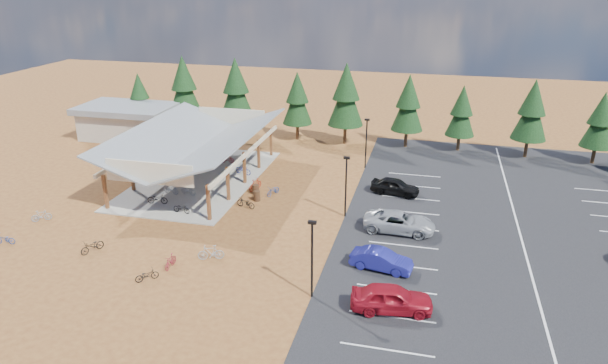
# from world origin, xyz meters

# --- Properties ---
(ground) EXTENTS (140.00, 140.00, 0.00)m
(ground) POSITION_xyz_m (0.00, 0.00, 0.00)
(ground) COLOR brown
(ground) RESTS_ON ground
(asphalt_lot) EXTENTS (27.00, 44.00, 0.04)m
(asphalt_lot) POSITION_xyz_m (18.50, 3.00, 0.02)
(asphalt_lot) COLOR black
(asphalt_lot) RESTS_ON ground
(concrete_pad) EXTENTS (10.60, 18.60, 0.10)m
(concrete_pad) POSITION_xyz_m (-10.00, 7.00, 0.05)
(concrete_pad) COLOR gray
(concrete_pad) RESTS_ON ground
(bike_pavilion) EXTENTS (11.65, 19.40, 4.97)m
(bike_pavilion) POSITION_xyz_m (-10.00, 7.00, 3.82)
(bike_pavilion) COLOR #5A3419
(bike_pavilion) RESTS_ON concrete_pad
(outbuilding) EXTENTS (11.00, 7.00, 3.90)m
(outbuilding) POSITION_xyz_m (-24.00, 18.00, 2.03)
(outbuilding) COLOR #ADA593
(outbuilding) RESTS_ON ground
(lamp_post_0) EXTENTS (0.50, 0.25, 5.14)m
(lamp_post_0) POSITION_xyz_m (5.00, -10.00, 2.98)
(lamp_post_0) COLOR black
(lamp_post_0) RESTS_ON ground
(lamp_post_1) EXTENTS (0.50, 0.25, 5.14)m
(lamp_post_1) POSITION_xyz_m (5.00, 2.00, 2.98)
(lamp_post_1) COLOR black
(lamp_post_1) RESTS_ON ground
(lamp_post_2) EXTENTS (0.50, 0.25, 5.14)m
(lamp_post_2) POSITION_xyz_m (5.00, 14.00, 2.98)
(lamp_post_2) COLOR black
(lamp_post_2) RESTS_ON ground
(trash_bin_0) EXTENTS (0.60, 0.60, 0.90)m
(trash_bin_0) POSITION_xyz_m (-3.00, 3.36, 0.45)
(trash_bin_0) COLOR #3D2515
(trash_bin_0) RESTS_ON ground
(trash_bin_1) EXTENTS (0.60, 0.60, 0.90)m
(trash_bin_1) POSITION_xyz_m (-3.58, 4.75, 0.45)
(trash_bin_1) COLOR #3D2515
(trash_bin_1) RESTS_ON ground
(pine_0) EXTENTS (3.04, 3.04, 7.08)m
(pine_0) POSITION_xyz_m (-24.25, 21.65, 4.32)
(pine_0) COLOR #382314
(pine_0) RESTS_ON ground
(pine_1) EXTENTS (4.00, 4.00, 9.32)m
(pine_1) POSITION_xyz_m (-18.48, 22.29, 5.70)
(pine_1) COLOR #382314
(pine_1) RESTS_ON ground
(pine_2) EXTENTS (4.01, 4.01, 9.34)m
(pine_2) POSITION_xyz_m (-11.73, 22.16, 5.71)
(pine_2) COLOR #382314
(pine_2) RESTS_ON ground
(pine_3) EXTENTS (3.44, 3.44, 8.01)m
(pine_3) POSITION_xyz_m (-4.20, 22.11, 4.89)
(pine_3) COLOR #382314
(pine_3) RESTS_ON ground
(pine_4) EXTENTS (4.01, 4.01, 9.34)m
(pine_4) POSITION_xyz_m (1.57, 21.65, 5.71)
(pine_4) COLOR #382314
(pine_4) RESTS_ON ground
(pine_5) EXTENTS (3.55, 3.55, 8.27)m
(pine_5) POSITION_xyz_m (8.48, 22.11, 5.05)
(pine_5) COLOR #382314
(pine_5) RESTS_ON ground
(pine_6) EXTENTS (3.14, 3.14, 7.33)m
(pine_6) POSITION_xyz_m (14.23, 22.15, 4.47)
(pine_6) COLOR #382314
(pine_6) RESTS_ON ground
(pine_7) EXTENTS (3.62, 3.62, 8.44)m
(pine_7) POSITION_xyz_m (21.22, 21.47, 5.15)
(pine_7) COLOR #382314
(pine_7) RESTS_ON ground
(pine_8) EXTENTS (3.23, 3.23, 7.53)m
(pine_8) POSITION_xyz_m (27.75, 21.03, 4.59)
(pine_8) COLOR #382314
(pine_8) RESTS_ON ground
(bike_0) EXTENTS (1.84, 0.87, 0.93)m
(bike_0) POSITION_xyz_m (-10.98, 0.50, 0.57)
(bike_0) COLOR black
(bike_0) RESTS_ON concrete_pad
(bike_1) EXTENTS (1.78, 0.89, 1.03)m
(bike_1) POSITION_xyz_m (-10.90, 2.80, 0.62)
(bike_1) COLOR gray
(bike_1) RESTS_ON concrete_pad
(bike_2) EXTENTS (1.93, 0.82, 0.99)m
(bike_2) POSITION_xyz_m (-11.24, 9.86, 0.59)
(bike_2) COLOR navy
(bike_2) RESTS_ON concrete_pad
(bike_3) EXTENTS (1.56, 0.72, 0.90)m
(bike_3) POSITION_xyz_m (-12.03, 14.71, 0.55)
(bike_3) COLOR maroon
(bike_3) RESTS_ON concrete_pad
(bike_4) EXTENTS (1.61, 0.77, 0.81)m
(bike_4) POSITION_xyz_m (-8.15, -0.73, 0.51)
(bike_4) COLOR black
(bike_4) RESTS_ON concrete_pad
(bike_5) EXTENTS (1.62, 0.73, 0.94)m
(bike_5) POSITION_xyz_m (-9.29, 2.99, 0.57)
(bike_5) COLOR gray
(bike_5) RESTS_ON concrete_pad
(bike_6) EXTENTS (1.92, 1.18, 0.95)m
(bike_6) POSITION_xyz_m (-6.33, 9.09, 0.58)
(bike_6) COLOR navy
(bike_6) RESTS_ON concrete_pad
(bike_7) EXTENTS (1.50, 0.53, 0.89)m
(bike_7) POSITION_xyz_m (-9.07, 11.82, 0.54)
(bike_7) COLOR maroon
(bike_7) RESTS_ON concrete_pad
(bike_8) EXTENTS (1.31, 1.90, 0.95)m
(bike_8) POSITION_xyz_m (-11.43, -8.22, 0.47)
(bike_8) COLOR black
(bike_8) RESTS_ON ground
(bike_9) EXTENTS (1.47, 1.31, 0.93)m
(bike_9) POSITION_xyz_m (-18.44, -4.66, 0.46)
(bike_9) COLOR #9A9DA3
(bike_9) RESTS_ON ground
(bike_10) EXTENTS (1.61, 0.77, 0.81)m
(bike_10) POSITION_xyz_m (-18.38, -8.70, 0.41)
(bike_10) COLOR navy
(bike_10) RESTS_ON ground
(bike_11) EXTENTS (0.44, 1.54, 0.92)m
(bike_11) POSITION_xyz_m (-5.04, -8.85, 0.46)
(bike_11) COLOR maroon
(bike_11) RESTS_ON ground
(bike_12) EXTENTS (1.48, 1.42, 0.80)m
(bike_12) POSITION_xyz_m (-5.76, -10.74, 0.40)
(bike_12) COLOR black
(bike_12) RESTS_ON ground
(bike_13) EXTENTS (1.90, 1.13, 1.10)m
(bike_13) POSITION_xyz_m (-2.81, -7.22, 0.55)
(bike_13) COLOR #919499
(bike_13) RESTS_ON ground
(bike_14) EXTENTS (1.13, 1.77, 0.88)m
(bike_14) POSITION_xyz_m (-1.99, 4.91, 0.44)
(bike_14) COLOR navy
(bike_14) RESTS_ON ground
(bike_15) EXTENTS (1.06, 1.88, 1.09)m
(bike_15) POSITION_xyz_m (-3.94, 5.70, 0.54)
(bike_15) COLOR #9C200F
(bike_15) RESTS_ON ground
(bike_16) EXTENTS (1.90, 1.13, 0.94)m
(bike_16) POSITION_xyz_m (-3.45, 1.71, 0.47)
(bike_16) COLOR black
(bike_16) RESTS_ON ground
(car_0) EXTENTS (5.01, 2.61, 1.63)m
(car_0) POSITION_xyz_m (9.88, -10.34, 0.85)
(car_0) COLOR maroon
(car_0) RESTS_ON asphalt_lot
(car_1) EXTENTS (4.31, 2.08, 1.36)m
(car_1) POSITION_xyz_m (8.78, -5.74, 0.72)
(car_1) COLOR navy
(car_1) RESTS_ON asphalt_lot
(car_2) EXTENTS (5.52, 2.67, 1.51)m
(car_2) POSITION_xyz_m (9.49, 0.30, 0.80)
(car_2) COLOR #989BA0
(car_2) RESTS_ON asphalt_lot
(car_4) EXTENTS (4.55, 2.51, 1.46)m
(car_4) POSITION_xyz_m (8.53, 7.68, 0.77)
(car_4) COLOR black
(car_4) RESTS_ON asphalt_lot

